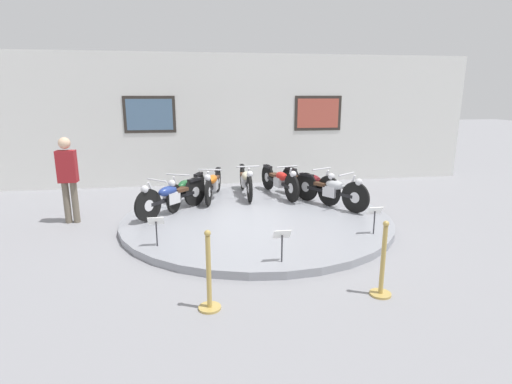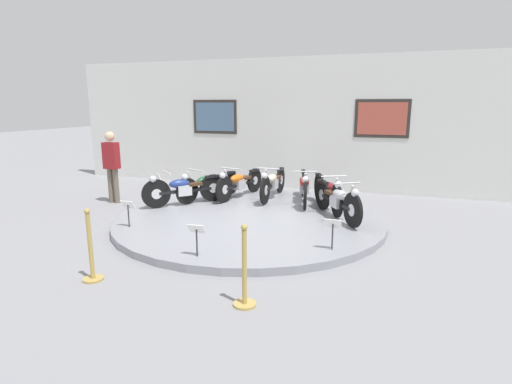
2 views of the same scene
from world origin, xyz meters
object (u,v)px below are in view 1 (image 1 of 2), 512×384
at_px(motorcycle_red, 280,180).
at_px(motorcycle_silver, 331,189).
at_px(info_placard_front_left, 156,225).
at_px(visitor_standing, 68,175).
at_px(stanchion_post_left_of_entry, 209,283).
at_px(motorcycle_green, 186,189).
at_px(motorcycle_orange, 213,183).
at_px(info_placard_front_right, 375,214).
at_px(info_placard_front_centre, 282,239).
at_px(motorcycle_maroon, 310,183).
at_px(motorcycle_cream, 246,180).
at_px(motorcycle_blue, 171,196).
at_px(stanchion_post_right_of_entry, 382,271).

distance_m(motorcycle_red, motorcycle_silver, 1.45).
relative_size(info_placard_front_left, visitor_standing, 0.29).
xyz_separation_m(info_placard_front_left, visitor_standing, (-1.86, 1.96, 0.50)).
relative_size(info_placard_front_left, stanchion_post_left_of_entry, 0.50).
bearing_deg(visitor_standing, motorcycle_green, 13.02).
distance_m(motorcycle_orange, info_placard_front_right, 4.01).
height_order(motorcycle_green, info_placard_front_centre, motorcycle_green).
xyz_separation_m(motorcycle_maroon, info_placard_front_centre, (-1.44, -3.44, -0.03)).
bearing_deg(motorcycle_maroon, stanchion_post_left_of_entry, -120.17).
bearing_deg(motorcycle_red, motorcycle_orange, -179.91).
relative_size(motorcycle_cream, motorcycle_maroon, 1.08).
xyz_separation_m(motorcycle_cream, motorcycle_maroon, (1.44, -0.63, 0.01)).
xyz_separation_m(motorcycle_blue, info_placard_front_left, (-0.16, -1.84, -0.02)).
distance_m(motorcycle_green, motorcycle_red, 2.30).
relative_size(motorcycle_red, visitor_standing, 1.12).
relative_size(motorcycle_blue, motorcycle_cream, 0.75).
bearing_deg(visitor_standing, info_placard_front_centre, -37.69).
bearing_deg(visitor_standing, info_placard_front_right, -19.15).
distance_m(motorcycle_green, motorcycle_cream, 1.57).
xyz_separation_m(stanchion_post_left_of_entry, stanchion_post_right_of_entry, (2.24, 0.00, 0.00)).
height_order(motorcycle_blue, stanchion_post_left_of_entry, stanchion_post_left_of_entry).
xyz_separation_m(motorcycle_blue, motorcycle_cream, (1.73, 1.29, 0.01)).
bearing_deg(info_placard_front_left, motorcycle_green, 79.63).
relative_size(motorcycle_blue, motorcycle_silver, 0.88).
distance_m(info_placard_front_left, info_placard_front_right, 3.79).
height_order(motorcycle_orange, motorcycle_red, motorcycle_red).
xyz_separation_m(motorcycle_green, motorcycle_red, (2.25, 0.47, 0.02)).
bearing_deg(motorcycle_maroon, motorcycle_green, -179.91).
xyz_separation_m(motorcycle_orange, visitor_standing, (-2.94, -1.00, 0.49)).
height_order(motorcycle_orange, stanchion_post_right_of_entry, stanchion_post_right_of_entry).
distance_m(motorcycle_green, motorcycle_silver, 3.23).
height_order(info_placard_front_left, info_placard_front_centre, same).
bearing_deg(motorcycle_orange, motorcycle_blue, -129.48).
distance_m(motorcycle_silver, info_placard_front_centre, 3.27).
height_order(motorcycle_blue, info_placard_front_left, motorcycle_blue).
height_order(motorcycle_green, motorcycle_silver, motorcycle_silver).
relative_size(info_placard_front_centre, info_placard_front_right, 1.00).
xyz_separation_m(motorcycle_orange, info_placard_front_centre, (0.81, -3.90, -0.01)).
height_order(motorcycle_orange, stanchion_post_left_of_entry, stanchion_post_left_of_entry).
bearing_deg(motorcycle_maroon, motorcycle_blue, -168.33).
relative_size(info_placard_front_centre, stanchion_post_right_of_entry, 0.50).
distance_m(motorcycle_blue, motorcycle_cream, 2.16).
height_order(motorcycle_green, motorcycle_cream, motorcycle_cream).
relative_size(motorcycle_maroon, stanchion_post_left_of_entry, 1.81).
distance_m(motorcycle_blue, motorcycle_red, 2.78).
distance_m(motorcycle_maroon, motorcycle_silver, 0.72).
xyz_separation_m(info_placard_front_right, stanchion_post_left_of_entry, (-3.01, -1.90, -0.15)).
bearing_deg(motorcycle_silver, motorcycle_cream, 143.21).
bearing_deg(motorcycle_blue, motorcycle_silver, -0.05).
bearing_deg(motorcycle_green, info_placard_front_right, -36.83).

